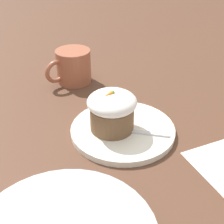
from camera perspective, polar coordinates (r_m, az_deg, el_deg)
ground_plane at (r=0.63m, az=1.96°, el=-3.77°), size 4.00×4.00×0.00m
dessert_plate at (r=0.63m, az=1.97°, el=-3.31°), size 0.21×0.21×0.01m
carrot_cake at (r=0.60m, az=-0.00°, el=0.38°), size 0.10×0.10×0.09m
spoon at (r=0.61m, az=2.94°, el=-3.39°), size 0.09×0.10×0.01m
coffee_cup at (r=0.82m, az=-7.18°, el=8.26°), size 0.12×0.09×0.09m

